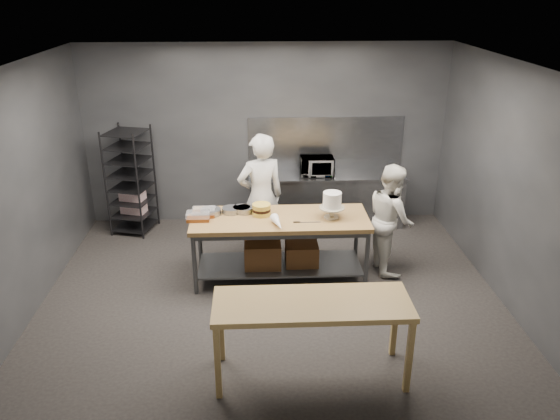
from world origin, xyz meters
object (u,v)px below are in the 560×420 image
speed_rack (131,182)px  chef_behind (261,197)px  frosted_cake_stand (332,202)px  near_counter (312,309)px  layer_cake (261,210)px  microwave (317,166)px  chef_right (391,218)px  work_table (280,241)px

speed_rack → chef_behind: (2.10, -1.04, 0.10)m
speed_rack → frosted_cake_stand: speed_rack is taller
near_counter → chef_behind: (-0.47, 2.75, 0.14)m
near_counter → chef_behind: size_ratio=1.05×
near_counter → layer_cake: bearing=102.3°
microwave → layer_cake: (-0.94, -1.69, -0.05)m
chef_right → layer_cake: (-1.82, -0.10, 0.21)m
work_table → frosted_cake_stand: (0.70, -0.04, 0.58)m
work_table → frosted_cake_stand: bearing=-3.0°
near_counter → microwave: (0.47, 3.87, 0.24)m
near_counter → layer_cake: size_ratio=8.02×
speed_rack → layer_cake: speed_rack is taller
work_table → layer_cake: bearing=157.0°
near_counter → microwave: bearing=83.1°
work_table → microwave: (0.70, 1.80, 0.48)m
layer_cake → frosted_cake_stand: bearing=-8.4°
speed_rack → chef_right: (3.92, -1.52, -0.07)m
work_table → speed_rack: speed_rack is taller
frosted_cake_stand → layer_cake: frosted_cake_stand is taller
chef_right → frosted_cake_stand: size_ratio=4.33×
chef_right → near_counter: bearing=143.5°
near_counter → speed_rack: 4.59m
chef_behind → microwave: (0.94, 1.12, 0.09)m
chef_behind → layer_cake: bearing=72.5°
chef_right → microwave: size_ratio=2.91×
frosted_cake_stand → layer_cake: size_ratio=1.46×
frosted_cake_stand → near_counter: bearing=-102.9°
layer_cake → chef_behind: bearing=90.1°
speed_rack → frosted_cake_stand: (3.04, -1.75, 0.29)m
frosted_cake_stand → layer_cake: (-0.94, 0.14, -0.15)m
work_table → chef_behind: bearing=109.7°
microwave → layer_cake: size_ratio=2.17×
near_counter → speed_rack: speed_rack is taller
microwave → frosted_cake_stand: bearing=-90.0°
work_table → near_counter: bearing=-83.6°
speed_rack → frosted_cake_stand: 3.53m
work_table → layer_cake: size_ratio=9.62×
chef_behind → layer_cake: (0.00, -0.57, 0.04)m
work_table → microwave: size_ratio=4.43×
chef_right → layer_cake: bearing=87.2°
microwave → layer_cake: microwave is taller
speed_rack → chef_right: speed_rack is taller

